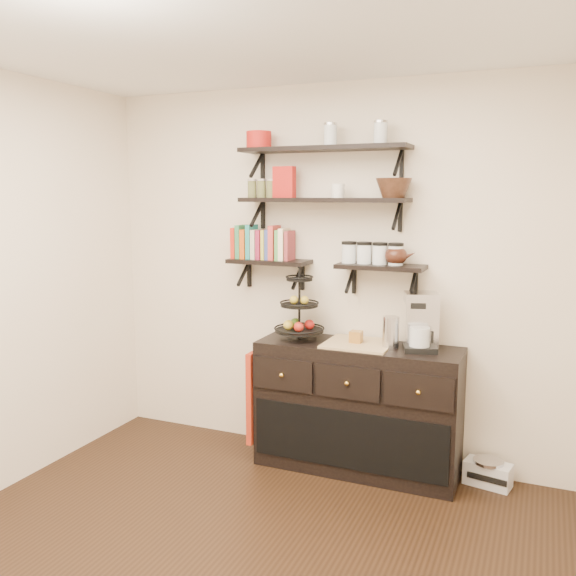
# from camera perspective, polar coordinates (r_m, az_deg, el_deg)

# --- Properties ---
(ceiling) EXTENTS (3.50, 3.50, 0.02)m
(ceiling) POSITION_cam_1_polar(r_m,az_deg,el_deg) (2.93, -8.34, 24.02)
(ceiling) COLOR white
(ceiling) RESTS_ON back_wall
(back_wall) EXTENTS (3.50, 0.02, 2.70)m
(back_wall) POSITION_cam_1_polar(r_m,az_deg,el_deg) (4.46, 3.82, 1.34)
(back_wall) COLOR white
(back_wall) RESTS_ON ground
(shelf_top) EXTENTS (1.20, 0.27, 0.23)m
(shelf_top) POSITION_cam_1_polar(r_m,az_deg,el_deg) (4.31, 3.35, 12.84)
(shelf_top) COLOR black
(shelf_top) RESTS_ON back_wall
(shelf_mid) EXTENTS (1.20, 0.27, 0.23)m
(shelf_mid) POSITION_cam_1_polar(r_m,az_deg,el_deg) (4.30, 3.31, 8.18)
(shelf_mid) COLOR black
(shelf_mid) RESTS_ON back_wall
(shelf_low_left) EXTENTS (0.60, 0.25, 0.23)m
(shelf_low_left) POSITION_cam_1_polar(r_m,az_deg,el_deg) (4.50, -1.73, 2.42)
(shelf_low_left) COLOR black
(shelf_low_left) RESTS_ON back_wall
(shelf_low_right) EXTENTS (0.60, 0.25, 0.23)m
(shelf_low_right) POSITION_cam_1_polar(r_m,az_deg,el_deg) (4.22, 8.70, 1.90)
(shelf_low_right) COLOR black
(shelf_low_right) RESTS_ON back_wall
(cookbooks) EXTENTS (0.43, 0.15, 0.26)m
(cookbooks) POSITION_cam_1_polar(r_m,az_deg,el_deg) (4.50, -2.36, 4.18)
(cookbooks) COLOR red
(cookbooks) RESTS_ON shelf_low_left
(glass_canisters) EXTENTS (0.43, 0.10, 0.13)m
(glass_canisters) POSITION_cam_1_polar(r_m,az_deg,el_deg) (4.22, 7.86, 3.12)
(glass_canisters) COLOR silver
(glass_canisters) RESTS_ON shelf_low_right
(sideboard) EXTENTS (1.40, 0.50, 0.92)m
(sideboard) POSITION_cam_1_polar(r_m,az_deg,el_deg) (4.36, 6.51, -11.03)
(sideboard) COLOR black
(sideboard) RESTS_ON floor
(fruit_stand) EXTENTS (0.35, 0.35, 0.51)m
(fruit_stand) POSITION_cam_1_polar(r_m,az_deg,el_deg) (4.33, 1.12, -2.51)
(fruit_stand) COLOR black
(fruit_stand) RESTS_ON sideboard
(candle) EXTENTS (0.08, 0.08, 0.08)m
(candle) POSITION_cam_1_polar(r_m,az_deg,el_deg) (4.22, 6.38, -4.55)
(candle) COLOR #996223
(candle) RESTS_ON sideboard
(coffee_maker) EXTENTS (0.26, 0.26, 0.39)m
(coffee_maker) POSITION_cam_1_polar(r_m,az_deg,el_deg) (4.12, 12.37, -3.18)
(coffee_maker) COLOR black
(coffee_maker) RESTS_ON sideboard
(thermal_carafe) EXTENTS (0.11, 0.11, 0.22)m
(thermal_carafe) POSITION_cam_1_polar(r_m,az_deg,el_deg) (4.13, 9.59, -4.15)
(thermal_carafe) COLOR silver
(thermal_carafe) RESTS_ON sideboard
(apron) EXTENTS (0.04, 0.29, 0.67)m
(apron) POSITION_cam_1_polar(r_m,az_deg,el_deg) (4.51, -2.91, -9.94)
(apron) COLOR #A62311
(apron) RESTS_ON sideboard
(radio) EXTENTS (0.32, 0.23, 0.18)m
(radio) POSITION_cam_1_polar(r_m,az_deg,el_deg) (4.44, 18.20, -16.10)
(radio) COLOR silver
(radio) RESTS_ON floor
(recipe_box) EXTENTS (0.16, 0.07, 0.22)m
(recipe_box) POSITION_cam_1_polar(r_m,az_deg,el_deg) (4.40, -0.36, 9.88)
(recipe_box) COLOR #B21914
(recipe_box) RESTS_ON shelf_mid
(walnut_bowl) EXTENTS (0.24, 0.24, 0.13)m
(walnut_bowl) POSITION_cam_1_polar(r_m,az_deg,el_deg) (4.15, 9.85, 9.20)
(walnut_bowl) COLOR black
(walnut_bowl) RESTS_ON shelf_mid
(ramekins) EXTENTS (0.09, 0.09, 0.10)m
(ramekins) POSITION_cam_1_polar(r_m,az_deg,el_deg) (4.26, 4.69, 9.05)
(ramekins) COLOR white
(ramekins) RESTS_ON shelf_mid
(teapot) EXTENTS (0.21, 0.16, 0.15)m
(teapot) POSITION_cam_1_polar(r_m,az_deg,el_deg) (4.18, 10.07, 3.15)
(teapot) COLOR #381A11
(teapot) RESTS_ON shelf_low_right
(red_pot) EXTENTS (0.18, 0.18, 0.12)m
(red_pot) POSITION_cam_1_polar(r_m,az_deg,el_deg) (4.50, -2.74, 13.67)
(red_pot) COLOR #B21914
(red_pot) RESTS_ON shelf_top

